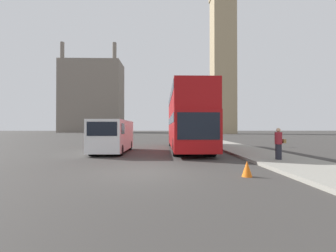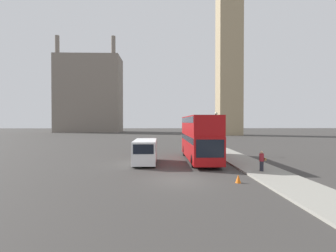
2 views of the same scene
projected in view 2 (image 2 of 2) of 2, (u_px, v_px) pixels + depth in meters
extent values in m
plane|color=#383533|center=(182.00, 180.00, 17.74)|extent=(300.00, 300.00, 0.00)
cube|color=gray|center=(279.00, 178.00, 17.95)|extent=(3.37, 120.00, 0.15)
cube|color=tan|center=(229.00, 64.00, 79.23)|extent=(6.88, 6.88, 43.11)
cube|color=slate|center=(90.00, 95.00, 104.30)|extent=(24.61, 13.49, 29.80)
cylinder|color=slate|center=(57.00, 44.00, 97.97)|extent=(1.62, 1.62, 6.56)
cylinder|color=slate|center=(113.00, 45.00, 98.62)|extent=(1.62, 1.62, 6.56)
cube|color=#A80F11|center=(199.00, 146.00, 26.64)|extent=(2.58, 11.47, 2.42)
cube|color=#A80F11|center=(199.00, 125.00, 26.61)|extent=(2.58, 11.24, 1.79)
cube|color=black|center=(199.00, 138.00, 26.63)|extent=(2.62, 11.01, 0.55)
cube|color=black|center=(199.00, 120.00, 26.60)|extent=(2.62, 10.78, 0.55)
cube|color=black|center=(210.00, 149.00, 20.89)|extent=(2.27, 0.03, 1.45)
cylinder|color=black|center=(196.00, 161.00, 22.62)|extent=(0.72, 1.14, 1.14)
cylinder|color=black|center=(217.00, 161.00, 22.67)|extent=(0.72, 1.14, 1.14)
cylinder|color=black|center=(186.00, 151.00, 30.64)|extent=(0.72, 1.14, 1.14)
cylinder|color=black|center=(202.00, 151.00, 30.70)|extent=(0.72, 1.14, 1.14)
cube|color=white|center=(145.00, 151.00, 24.74)|extent=(2.04, 5.73, 2.05)
cube|color=black|center=(143.00, 149.00, 21.86)|extent=(1.74, 0.02, 0.82)
cube|color=black|center=(144.00, 148.00, 22.88)|extent=(2.07, 1.03, 0.66)
cylinder|color=black|center=(135.00, 163.00, 22.79)|extent=(0.51, 0.69, 0.69)
cylinder|color=black|center=(153.00, 163.00, 22.83)|extent=(0.51, 0.69, 0.69)
cylinder|color=black|center=(139.00, 157.00, 26.68)|extent=(0.51, 0.69, 0.69)
cylinder|color=black|center=(154.00, 157.00, 26.73)|extent=(0.51, 0.69, 0.69)
cylinder|color=#23232D|center=(262.00, 166.00, 20.25)|extent=(0.29, 0.29, 0.75)
cylinder|color=maroon|center=(262.00, 157.00, 20.24)|extent=(0.35, 0.35, 0.60)
sphere|color=tan|center=(262.00, 152.00, 20.23)|extent=(0.20, 0.20, 0.20)
cube|color=olive|center=(265.00, 159.00, 20.25)|extent=(0.12, 0.24, 0.20)
cylinder|color=#38383D|center=(216.00, 134.00, 31.69)|extent=(0.12, 0.12, 4.65)
sphere|color=beige|center=(216.00, 113.00, 31.65)|extent=(0.36, 0.36, 0.36)
cone|color=orange|center=(238.00, 179.00, 16.92)|extent=(0.36, 0.36, 0.55)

